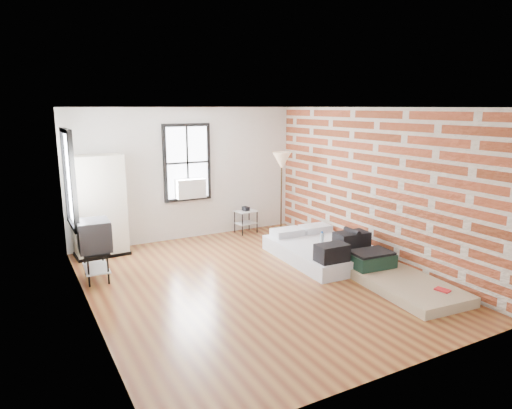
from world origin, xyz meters
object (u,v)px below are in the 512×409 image
wardrobe (99,206)px  side_table (246,215)px  mattress_bare (396,278)px  tv_stand (94,237)px  mattress_main (325,249)px  floor_lamp (282,164)px

wardrobe → side_table: (3.17, 0.07, -0.56)m
mattress_bare → side_table: bearing=104.6°
wardrobe → tv_stand: (-0.31, -1.28, -0.24)m
mattress_main → wardrobe: 4.36m
side_table → floor_lamp: size_ratio=0.33×
mattress_bare → tv_stand: tv_stand is taller
wardrobe → floor_lamp: bearing=-10.6°
side_table → mattress_main: bearing=-78.4°
mattress_main → tv_stand: size_ratio=2.16×
mattress_bare → tv_stand: bearing=153.0°
mattress_main → side_table: size_ratio=3.59×
mattress_bare → wardrobe: 5.51m
mattress_main → wardrobe: bearing=150.5°
floor_lamp → mattress_bare: bearing=-87.8°
mattress_bare → floor_lamp: 3.62m
mattress_main → mattress_bare: (0.20, -1.60, -0.06)m
mattress_main → floor_lamp: 2.21m
mattress_main → tv_stand: (-3.96, 0.98, 0.54)m
mattress_main → wardrobe: (-3.64, 2.26, 0.78)m
mattress_main → tv_stand: bearing=168.4°
wardrobe → mattress_main: bearing=-33.9°
mattress_bare → tv_stand: (-4.15, 2.58, 0.60)m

